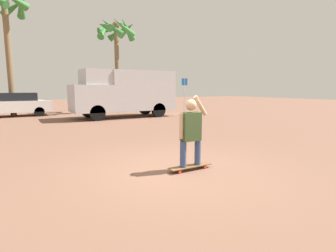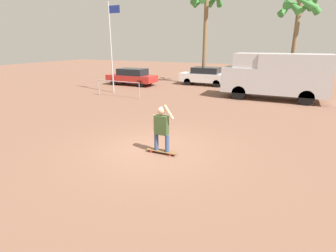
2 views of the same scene
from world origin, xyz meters
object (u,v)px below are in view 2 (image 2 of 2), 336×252
(skateboard, at_px, (162,151))
(person_skateboarder, at_px, (162,126))
(flagpole, at_px, (112,43))
(parked_car_white, at_px, (205,76))
(palm_tree_center_background, at_px, (206,8))
(parked_car_red, at_px, (132,76))
(camper_van, at_px, (276,75))
(palm_tree_near_van, at_px, (299,10))

(skateboard, relative_size, person_skateboarder, 0.67)
(skateboard, height_order, flagpole, flagpole)
(parked_car_white, bearing_deg, skateboard, -77.93)
(palm_tree_center_background, bearing_deg, skateboard, -77.33)
(person_skateboarder, relative_size, palm_tree_center_background, 0.20)
(palm_tree_center_background, xyz_separation_m, flagpole, (-4.72, -6.57, -2.78))
(palm_tree_center_background, bearing_deg, flagpole, -125.72)
(skateboard, xyz_separation_m, person_skateboarder, (-0.00, 0.00, 0.86))
(person_skateboarder, xyz_separation_m, parked_car_red, (-8.93, 12.26, -0.19))
(person_skateboarder, distance_m, parked_car_white, 15.30)
(skateboard, bearing_deg, camper_van, 76.03)
(camper_van, distance_m, palm_tree_near_van, 5.47)
(person_skateboarder, relative_size, camper_van, 0.25)
(skateboard, height_order, palm_tree_near_van, palm_tree_near_van)
(camper_van, bearing_deg, palm_tree_near_van, 77.78)
(person_skateboarder, xyz_separation_m, parked_car_white, (-3.20, 14.96, -0.14))
(parked_car_white, bearing_deg, person_skateboarder, -77.94)
(skateboard, xyz_separation_m, parked_car_white, (-3.20, 14.96, 0.72))
(parked_car_red, bearing_deg, person_skateboarder, -53.95)
(parked_car_red, distance_m, flagpole, 4.66)
(person_skateboarder, distance_m, flagpole, 12.09)
(flagpole, bearing_deg, skateboard, -46.54)
(camper_van, relative_size, parked_car_red, 1.46)
(camper_van, bearing_deg, person_skateboarder, -103.97)
(camper_van, height_order, palm_tree_near_van, palm_tree_near_van)
(skateboard, bearing_deg, flagpole, 133.46)
(skateboard, bearing_deg, person_skateboarder, 180.00)
(parked_car_white, xyz_separation_m, palm_tree_near_van, (6.67, -0.53, 4.89))
(parked_car_red, distance_m, palm_tree_near_van, 13.53)
(skateboard, relative_size, parked_car_white, 0.25)
(skateboard, bearing_deg, parked_car_red, 126.06)
(parked_car_white, distance_m, flagpole, 8.50)
(person_skateboarder, xyz_separation_m, flagpole, (-8.13, 8.58, 2.54))
(parked_car_white, bearing_deg, palm_tree_center_background, 137.54)
(flagpole, bearing_deg, parked_car_red, 102.21)
(camper_van, relative_size, parked_car_white, 1.51)
(parked_car_white, xyz_separation_m, flagpole, (-4.93, -6.38, 2.68))
(parked_car_white, bearing_deg, flagpole, -127.71)
(camper_van, relative_size, palm_tree_near_van, 0.92)
(parked_car_red, height_order, palm_tree_near_van, palm_tree_near_van)
(palm_tree_near_van, xyz_separation_m, palm_tree_center_background, (-6.88, 0.72, 0.57))
(palm_tree_center_background, bearing_deg, parked_car_white, -42.46)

